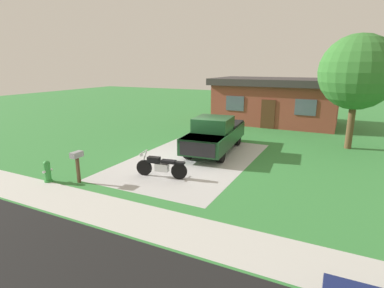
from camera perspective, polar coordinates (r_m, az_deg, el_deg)
name	(u,v)px	position (r m, az deg, el deg)	size (l,w,h in m)	color
ground_plane	(191,160)	(15.00, -0.20, -2.97)	(80.00, 80.00, 0.00)	#357E3A
driveway_pad	(191,160)	(15.00, -0.20, -2.96)	(5.55, 8.99, 0.01)	#B3B3B3
sidewalk_strip	(107,210)	(10.37, -15.60, -11.79)	(36.00, 1.80, 0.01)	beige
motorcycle	(161,166)	(12.67, -5.81, -4.12)	(2.20, 0.74, 1.09)	black
pickup_truck	(215,134)	(16.40, 4.40, 1.96)	(2.53, 5.78, 1.90)	black
fire_hydrant	(47,171)	(13.41, -25.32, -4.64)	(0.32, 0.40, 0.87)	#2D8C38
mailbox	(77,159)	(12.68, -20.62, -2.60)	(0.26, 0.48, 1.26)	#4C3823
shade_tree	(357,72)	(18.63, 28.43, 11.64)	(3.94, 3.94, 6.11)	brown
neighbor_house	(276,100)	(25.24, 15.35, 7.82)	(9.60, 5.60, 3.50)	brown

